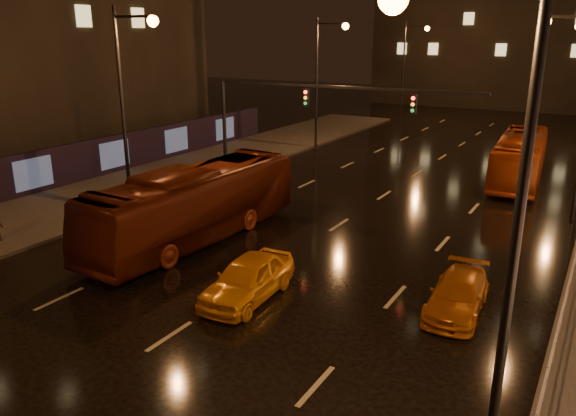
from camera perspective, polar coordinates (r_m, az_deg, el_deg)
The scene contains 9 objects.
ground at distance 30.52m, azimuth 8.40°, elevation 0.40°, with size 140.00×140.00×0.00m, color black.
sidewalk_left at distance 33.97m, azimuth -16.64°, elevation 1.72°, with size 7.00×70.00×0.15m, color #38332D.
hoarding_left at distance 34.69m, azimuth -24.62°, elevation 3.18°, with size 0.30×46.00×2.50m, color black.
traffic_signal at distance 31.70m, azimuth 0.15°, elevation 9.97°, with size 15.31×0.32×6.20m.
streetlight_right at distance 9.67m, azimuth 18.75°, elevation 2.44°, with size 2.64×0.50×10.00m.
bus_red at distance 24.89m, azimuth -9.42°, elevation 0.40°, with size 2.75×11.73×3.27m, color #5A1D0C.
bus_curb at distance 37.35m, azimuth 22.48°, elevation 4.74°, with size 2.51×10.74×2.99m, color #A83C10.
taxi_near at distance 19.40m, azimuth -4.10°, elevation -7.17°, with size 1.76×4.37×1.49m, color #F7A117.
taxi_far at distance 19.39m, azimuth 16.84°, elevation -8.44°, with size 1.65×4.07×1.18m, color #C46612.
Camera 1 is at (10.69, -7.21, 8.75)m, focal length 35.00 mm.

